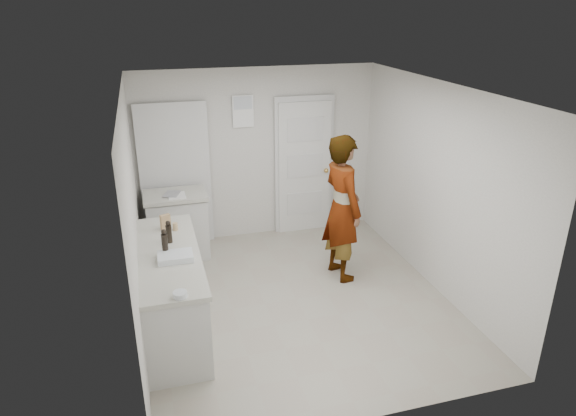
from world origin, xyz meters
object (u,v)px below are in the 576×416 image
object	(u,v)px
oil_cruet_a	(169,232)
baking_dish	(175,257)
cake_mix_box	(165,222)
egg_bowl	(180,294)
spice_jar	(175,227)
person	(342,208)
oil_cruet_b	(165,243)

from	to	relation	value
oil_cruet_a	baking_dish	xyz separation A→B (m)	(0.03, -0.42, -0.09)
cake_mix_box	egg_bowl	xyz separation A→B (m)	(0.03, -1.49, -0.07)
spice_jar	oil_cruet_a	distance (m)	0.33
person	oil_cruet_b	xyz separation A→B (m)	(-2.19, -0.67, 0.12)
cake_mix_box	baking_dish	distance (m)	0.77
oil_cruet_b	baking_dish	xyz separation A→B (m)	(0.09, -0.12, -0.11)
person	oil_cruet_a	distance (m)	2.17
person	oil_cruet_a	world-z (taller)	person
baking_dish	spice_jar	bearing A→B (deg)	85.71
cake_mix_box	baking_dish	bearing A→B (deg)	-106.55
person	egg_bowl	size ratio (longest dim) A/B	14.71
cake_mix_box	baking_dish	size ratio (longest dim) A/B	0.52
person	cake_mix_box	world-z (taller)	person
oil_cruet_b	cake_mix_box	bearing A→B (deg)	86.42
cake_mix_box	spice_jar	xyz separation A→B (m)	(0.10, -0.04, -0.05)
cake_mix_box	baking_dish	xyz separation A→B (m)	(0.05, -0.76, -0.06)
spice_jar	oil_cruet_b	bearing A→B (deg)	-103.36
cake_mix_box	egg_bowl	distance (m)	1.49
person	egg_bowl	xyz separation A→B (m)	(-2.12, -1.52, 0.01)
cake_mix_box	oil_cruet_a	size ratio (longest dim) A/B	0.72
egg_bowl	cake_mix_box	bearing A→B (deg)	91.32
spice_jar	egg_bowl	world-z (taller)	spice_jar
person	oil_cruet_b	bearing A→B (deg)	97.90
person	oil_cruet_b	distance (m)	2.30
oil_cruet_a	egg_bowl	bearing A→B (deg)	-89.17
egg_bowl	spice_jar	bearing A→B (deg)	87.31
cake_mix_box	oil_cruet_b	world-z (taller)	oil_cruet_b
spice_jar	cake_mix_box	bearing A→B (deg)	158.12
oil_cruet_a	cake_mix_box	bearing A→B (deg)	92.92
person	baking_dish	xyz separation A→B (m)	(-2.10, -0.80, 0.01)
oil_cruet_a	egg_bowl	size ratio (longest dim) A/B	1.98
spice_jar	baking_dish	size ratio (longest dim) A/B	0.25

